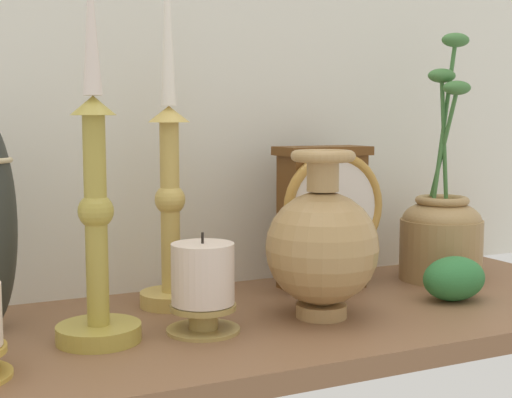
{
  "coord_description": "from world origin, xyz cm",
  "views": [
    {
      "loc": [
        -35.66,
        -74.37,
        23.16
      ],
      "look_at": [
        -0.81,
        0.0,
        14.0
      ],
      "focal_mm": 49.75,
      "sensor_mm": 36.0,
      "label": 1
    }
  ],
  "objects": [
    {
      "name": "mantel_clock",
      "position": [
        13.58,
        8.55,
        10.31
      ],
      "size": [
        15.17,
        7.86,
        19.6
      ],
      "color": "#5B3514",
      "rests_on": "ground_plane"
    },
    {
      "name": "brass_vase_jar",
      "position": [
        31.93,
        6.32,
        7.19
      ],
      "size": [
        11.87,
        11.87,
        35.37
      ],
      "color": "#A37F4E",
      "rests_on": "ground_plane"
    },
    {
      "name": "ivy_sprig",
      "position": [
        25.39,
        -4.21,
        2.87
      ],
      "size": [
        8.76,
        6.13,
        5.75
      ],
      "color": "#2F773A",
      "rests_on": "ground_plane"
    },
    {
      "name": "candlestick_tall_left",
      "position": [
        -8.42,
        8.8,
        14.98
      ],
      "size": [
        7.85,
        7.85,
        45.54
      ],
      "color": "tan",
      "rests_on": "ground_plane"
    },
    {
      "name": "back_wall",
      "position": [
        0.0,
        18.5,
        32.5
      ],
      "size": [
        120.0,
        2.0,
        65.0
      ],
      "primitive_type": "cube",
      "color": "silver",
      "rests_on": "ground_plane"
    },
    {
      "name": "candlestick_tall_center",
      "position": [
        -19.88,
        -1.71,
        12.78
      ],
      "size": [
        8.91,
        8.91,
        40.04
      ],
      "color": "#AA963C",
      "rests_on": "ground_plane"
    },
    {
      "name": "pillar_candle_front",
      "position": [
        -8.71,
        -3.17,
        5.14
      ],
      "size": [
        8.13,
        8.13,
        11.04
      ],
      "color": "#A48948",
      "rests_on": "ground_plane"
    },
    {
      "name": "ground_plane",
      "position": [
        0.0,
        0.0,
        -1.2
      ],
      "size": [
        100.0,
        36.0,
        2.4
      ],
      "primitive_type": "cube",
      "color": "brown"
    },
    {
      "name": "brass_vase_bulbous",
      "position": [
        6.01,
        -3.67,
        8.62
      ],
      "size": [
        13.35,
        13.35,
        19.72
      ],
      "color": "#AC8551",
      "rests_on": "ground_plane"
    }
  ]
}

